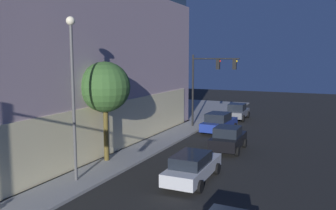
{
  "coord_description": "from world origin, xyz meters",
  "views": [
    {
      "loc": [
        -9.35,
        -4.21,
        6.38
      ],
      "look_at": [
        9.06,
        4.47,
        3.66
      ],
      "focal_mm": 36.9,
      "sensor_mm": 36.0,
      "label": 1
    }
  ],
  "objects_px": {
    "car_black": "(228,139)",
    "car_grey": "(237,111)",
    "car_blue": "(219,122)",
    "traffic_light_far_corner": "(209,76)",
    "car_silver": "(193,167)",
    "street_lamp_sidewalk": "(73,80)",
    "sidewalk_tree": "(105,87)"
  },
  "relations": [
    {
      "from": "car_silver",
      "to": "sidewalk_tree",
      "type": "bearing_deg",
      "value": 82.34
    },
    {
      "from": "car_blue",
      "to": "car_grey",
      "type": "distance_m",
      "value": 6.94
    },
    {
      "from": "street_lamp_sidewalk",
      "to": "car_silver",
      "type": "distance_m",
      "value": 7.58
    },
    {
      "from": "traffic_light_far_corner",
      "to": "car_black",
      "type": "relative_size",
      "value": 1.62
    },
    {
      "from": "car_silver",
      "to": "car_blue",
      "type": "relative_size",
      "value": 1.0
    },
    {
      "from": "traffic_light_far_corner",
      "to": "car_silver",
      "type": "distance_m",
      "value": 14.6
    },
    {
      "from": "sidewalk_tree",
      "to": "car_blue",
      "type": "height_order",
      "value": "sidewalk_tree"
    },
    {
      "from": "traffic_light_far_corner",
      "to": "car_blue",
      "type": "distance_m",
      "value": 4.33
    },
    {
      "from": "street_lamp_sidewalk",
      "to": "car_grey",
      "type": "height_order",
      "value": "street_lamp_sidewalk"
    },
    {
      "from": "sidewalk_tree",
      "to": "car_black",
      "type": "height_order",
      "value": "sidewalk_tree"
    },
    {
      "from": "street_lamp_sidewalk",
      "to": "car_black",
      "type": "xyz_separation_m",
      "value": [
        9.58,
        -5.41,
        -4.47
      ]
    },
    {
      "from": "sidewalk_tree",
      "to": "car_blue",
      "type": "bearing_deg",
      "value": -17.33
    },
    {
      "from": "traffic_light_far_corner",
      "to": "car_silver",
      "type": "bearing_deg",
      "value": -164.86
    },
    {
      "from": "car_silver",
      "to": "car_black",
      "type": "height_order",
      "value": "car_black"
    },
    {
      "from": "street_lamp_sidewalk",
      "to": "car_blue",
      "type": "xyz_separation_m",
      "value": [
        15.3,
        -3.01,
        -4.47
      ]
    },
    {
      "from": "car_blue",
      "to": "traffic_light_far_corner",
      "type": "bearing_deg",
      "value": 51.48
    },
    {
      "from": "car_black",
      "to": "car_grey",
      "type": "height_order",
      "value": "car_black"
    },
    {
      "from": "car_black",
      "to": "car_blue",
      "type": "bearing_deg",
      "value": 22.81
    },
    {
      "from": "traffic_light_far_corner",
      "to": "car_silver",
      "type": "height_order",
      "value": "traffic_light_far_corner"
    },
    {
      "from": "car_black",
      "to": "car_grey",
      "type": "relative_size",
      "value": 0.93
    },
    {
      "from": "street_lamp_sidewalk",
      "to": "car_blue",
      "type": "distance_m",
      "value": 16.23
    },
    {
      "from": "car_silver",
      "to": "car_grey",
      "type": "distance_m",
      "value": 19.59
    },
    {
      "from": "car_blue",
      "to": "car_grey",
      "type": "bearing_deg",
      "value": 0.73
    },
    {
      "from": "street_lamp_sidewalk",
      "to": "sidewalk_tree",
      "type": "relative_size",
      "value": 1.36
    },
    {
      "from": "car_silver",
      "to": "car_grey",
      "type": "xyz_separation_m",
      "value": [
        19.44,
        2.46,
        0.07
      ]
    },
    {
      "from": "car_grey",
      "to": "street_lamp_sidewalk",
      "type": "bearing_deg",
      "value": 172.53
    },
    {
      "from": "traffic_light_far_corner",
      "to": "street_lamp_sidewalk",
      "type": "bearing_deg",
      "value": 174.01
    },
    {
      "from": "traffic_light_far_corner",
      "to": "car_black",
      "type": "bearing_deg",
      "value": -151.29
    },
    {
      "from": "sidewalk_tree",
      "to": "car_silver",
      "type": "xyz_separation_m",
      "value": [
        -0.81,
        -6.02,
        -3.89
      ]
    },
    {
      "from": "street_lamp_sidewalk",
      "to": "car_silver",
      "type": "bearing_deg",
      "value": -62.46
    },
    {
      "from": "car_black",
      "to": "sidewalk_tree",
      "type": "bearing_deg",
      "value": 134.57
    },
    {
      "from": "street_lamp_sidewalk",
      "to": "sidewalk_tree",
      "type": "bearing_deg",
      "value": 10.08
    }
  ]
}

